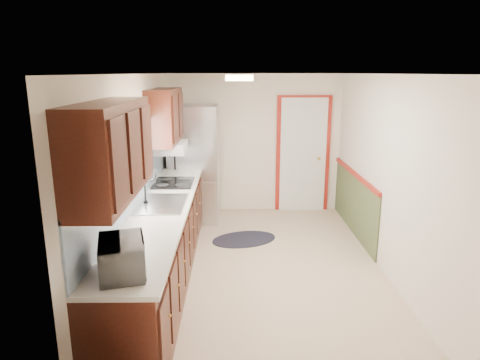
{
  "coord_description": "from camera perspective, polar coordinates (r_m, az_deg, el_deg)",
  "views": [
    {
      "loc": [
        -0.36,
        -4.92,
        2.42
      ],
      "look_at": [
        -0.29,
        0.1,
        1.15
      ],
      "focal_mm": 32.0,
      "sensor_mm": 36.0,
      "label": 1
    }
  ],
  "objects": [
    {
      "name": "room_shell",
      "position": [
        5.08,
        3.28,
        0.28
      ],
      "size": [
        3.2,
        5.2,
        2.52
      ],
      "color": "tan",
      "rests_on": "ground"
    },
    {
      "name": "kitchen_run",
      "position": [
        4.98,
        -10.93,
        -4.95
      ],
      "size": [
        0.63,
        4.0,
        2.2
      ],
      "color": "#34130C",
      "rests_on": "ground"
    },
    {
      "name": "back_wall_trim",
      "position": [
        7.42,
        9.74,
        2.06
      ],
      "size": [
        1.12,
        2.3,
        2.08
      ],
      "color": "maroon",
      "rests_on": "ground"
    },
    {
      "name": "ceiling_fixture",
      "position": [
        4.72,
        -0.08,
        13.47
      ],
      "size": [
        0.3,
        0.3,
        0.06
      ],
      "primitive_type": "cylinder",
      "color": "#FFD88C",
      "rests_on": "room_shell"
    },
    {
      "name": "microwave",
      "position": [
        3.35,
        -15.47,
        -9.43
      ],
      "size": [
        0.39,
        0.54,
        0.33
      ],
      "primitive_type": "imported",
      "rotation": [
        0.0,
        0.0,
        1.84
      ],
      "color": "white",
      "rests_on": "kitchen_run"
    },
    {
      "name": "refrigerator",
      "position": [
        7.12,
        -6.11,
        2.21
      ],
      "size": [
        0.81,
        0.8,
        1.9
      ],
      "rotation": [
        0.0,
        0.0,
        -0.02
      ],
      "color": "#B7B7BC",
      "rests_on": "ground"
    },
    {
      "name": "rug",
      "position": [
        6.42,
        0.55,
        -7.89
      ],
      "size": [
        1.12,
        0.91,
        0.01
      ],
      "primitive_type": "ellipsoid",
      "rotation": [
        0.0,
        0.0,
        0.34
      ],
      "color": "black",
      "rests_on": "ground"
    },
    {
      "name": "cooktop",
      "position": [
        5.91,
        -8.85,
        -0.37
      ],
      "size": [
        0.53,
        0.64,
        0.02
      ],
      "primitive_type": "cube",
      "color": "black",
      "rests_on": "kitchen_run"
    }
  ]
}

